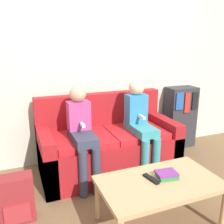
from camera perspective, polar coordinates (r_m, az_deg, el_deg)
name	(u,v)px	position (r m, az deg, el deg)	size (l,w,h in m)	color
ground_plane	(125,190)	(2.81, 2.90, -17.37)	(10.00, 10.00, 0.00)	brown
wall_back	(94,61)	(3.28, -4.08, 11.61)	(8.00, 0.06, 2.60)	beige
couch	(108,146)	(3.08, -0.96, -7.78)	(1.62, 0.77, 0.91)	maroon
coffee_table	(160,186)	(2.22, 10.85, -16.20)	(1.02, 0.59, 0.41)	tan
person_left	(82,130)	(2.68, -6.86, -4.17)	(0.24, 0.54, 1.09)	#33384C
person_right	(140,121)	(2.93, 6.52, -2.11)	(0.24, 0.54, 1.12)	teal
tv_remote	(151,179)	(2.19, 8.84, -14.87)	(0.07, 0.17, 0.02)	black
book_stack	(167,175)	(2.25, 12.40, -13.83)	(0.19, 0.15, 0.05)	#2D8442
bookshelf	(180,117)	(3.86, 15.26, -1.07)	(0.43, 0.28, 0.90)	#2D2D33
backpack	(16,199)	(2.45, -21.05, -18.16)	(0.30, 0.19, 0.43)	maroon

